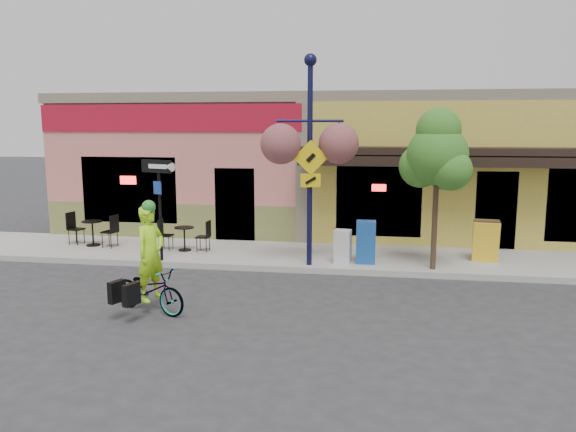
{
  "coord_description": "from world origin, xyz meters",
  "views": [
    {
      "loc": [
        1.12,
        -12.57,
        3.56
      ],
      "look_at": [
        -0.94,
        0.5,
        1.4
      ],
      "focal_mm": 35.0,
      "sensor_mm": 36.0,
      "label": 1
    }
  ],
  "objects_px": {
    "lamp_post": "(310,162)",
    "newspaper_box_grey": "(343,247)",
    "bicycle": "(150,290)",
    "newspaper_box_blue": "(366,242)",
    "building": "(345,162)",
    "one_way_sign": "(160,211)",
    "street_tree": "(436,189)",
    "cyclist_rider": "(151,266)"
  },
  "relations": [
    {
      "from": "cyclist_rider",
      "to": "one_way_sign",
      "type": "relative_size",
      "value": 0.71
    },
    {
      "from": "street_tree",
      "to": "one_way_sign",
      "type": "bearing_deg",
      "value": -178.38
    },
    {
      "from": "lamp_post",
      "to": "bicycle",
      "type": "bearing_deg",
      "value": -142.87
    },
    {
      "from": "one_way_sign",
      "to": "newspaper_box_grey",
      "type": "relative_size",
      "value": 3.03
    },
    {
      "from": "newspaper_box_blue",
      "to": "street_tree",
      "type": "bearing_deg",
      "value": -14.06
    },
    {
      "from": "bicycle",
      "to": "one_way_sign",
      "type": "xyz_separation_m",
      "value": [
        -1.1,
        3.4,
        0.99
      ]
    },
    {
      "from": "cyclist_rider",
      "to": "one_way_sign",
      "type": "xyz_separation_m",
      "value": [
        -1.15,
        3.4,
        0.52
      ]
    },
    {
      "from": "lamp_post",
      "to": "one_way_sign",
      "type": "bearing_deg",
      "value": 166.06
    },
    {
      "from": "bicycle",
      "to": "street_tree",
      "type": "xyz_separation_m",
      "value": [
        5.62,
        3.6,
        1.63
      ]
    },
    {
      "from": "bicycle",
      "to": "lamp_post",
      "type": "relative_size",
      "value": 0.33
    },
    {
      "from": "bicycle",
      "to": "newspaper_box_blue",
      "type": "bearing_deg",
      "value": -25.0
    },
    {
      "from": "cyclist_rider",
      "to": "lamp_post",
      "type": "relative_size",
      "value": 0.36
    },
    {
      "from": "newspaper_box_grey",
      "to": "building",
      "type": "bearing_deg",
      "value": 100.3
    },
    {
      "from": "bicycle",
      "to": "street_tree",
      "type": "bearing_deg",
      "value": -36.97
    },
    {
      "from": "building",
      "to": "lamp_post",
      "type": "distance_m",
      "value": 6.74
    },
    {
      "from": "cyclist_rider",
      "to": "street_tree",
      "type": "distance_m",
      "value": 6.73
    },
    {
      "from": "bicycle",
      "to": "cyclist_rider",
      "type": "height_order",
      "value": "cyclist_rider"
    },
    {
      "from": "lamp_post",
      "to": "building",
      "type": "bearing_deg",
      "value": 70.01
    },
    {
      "from": "one_way_sign",
      "to": "street_tree",
      "type": "relative_size",
      "value": 0.66
    },
    {
      "from": "building",
      "to": "newspaper_box_blue",
      "type": "height_order",
      "value": "building"
    },
    {
      "from": "one_way_sign",
      "to": "newspaper_box_grey",
      "type": "xyz_separation_m",
      "value": [
        4.56,
        0.41,
        -0.86
      ]
    },
    {
      "from": "lamp_post",
      "to": "newspaper_box_grey",
      "type": "height_order",
      "value": "lamp_post"
    },
    {
      "from": "bicycle",
      "to": "newspaper_box_grey",
      "type": "distance_m",
      "value": 5.15
    },
    {
      "from": "bicycle",
      "to": "cyclist_rider",
      "type": "xyz_separation_m",
      "value": [
        0.05,
        0.0,
        0.47
      ]
    },
    {
      "from": "one_way_sign",
      "to": "newspaper_box_blue",
      "type": "bearing_deg",
      "value": 26.88
    },
    {
      "from": "newspaper_box_blue",
      "to": "newspaper_box_grey",
      "type": "distance_m",
      "value": 0.59
    },
    {
      "from": "bicycle",
      "to": "newspaper_box_blue",
      "type": "relative_size",
      "value": 1.59
    },
    {
      "from": "street_tree",
      "to": "cyclist_rider",
      "type": "bearing_deg",
      "value": -147.17
    },
    {
      "from": "building",
      "to": "one_way_sign",
      "type": "distance_m",
      "value": 8.09
    },
    {
      "from": "building",
      "to": "bicycle",
      "type": "relative_size",
      "value": 10.86
    },
    {
      "from": "lamp_post",
      "to": "street_tree",
      "type": "height_order",
      "value": "lamp_post"
    },
    {
      "from": "one_way_sign",
      "to": "newspaper_box_blue",
      "type": "height_order",
      "value": "one_way_sign"
    },
    {
      "from": "newspaper_box_grey",
      "to": "bicycle",
      "type": "bearing_deg",
      "value": -124.9
    },
    {
      "from": "lamp_post",
      "to": "one_way_sign",
      "type": "height_order",
      "value": "lamp_post"
    },
    {
      "from": "lamp_post",
      "to": "cyclist_rider",
      "type": "bearing_deg",
      "value": -142.35
    },
    {
      "from": "cyclist_rider",
      "to": "newspaper_box_grey",
      "type": "xyz_separation_m",
      "value": [
        3.4,
        3.81,
        -0.34
      ]
    },
    {
      "from": "one_way_sign",
      "to": "newspaper_box_blue",
      "type": "xyz_separation_m",
      "value": [
        5.12,
        0.55,
        -0.75
      ]
    },
    {
      "from": "building",
      "to": "one_way_sign",
      "type": "relative_size",
      "value": 7.13
    },
    {
      "from": "building",
      "to": "street_tree",
      "type": "xyz_separation_m",
      "value": [
        2.51,
        -6.66,
        -0.18
      ]
    },
    {
      "from": "bicycle",
      "to": "newspaper_box_blue",
      "type": "xyz_separation_m",
      "value": [
        4.02,
        3.96,
        0.24
      ]
    },
    {
      "from": "building",
      "to": "newspaper_box_blue",
      "type": "xyz_separation_m",
      "value": [
        0.9,
        -6.3,
        -1.57
      ]
    },
    {
      "from": "lamp_post",
      "to": "newspaper_box_blue",
      "type": "height_order",
      "value": "lamp_post"
    }
  ]
}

